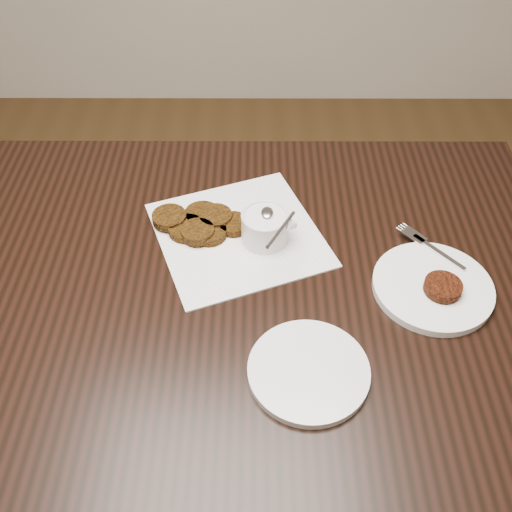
{
  "coord_description": "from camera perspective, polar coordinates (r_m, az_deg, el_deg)",
  "views": [
    {
      "loc": [
        0.11,
        -0.6,
        1.53
      ],
      "look_at": [
        0.1,
        0.11,
        0.8
      ],
      "focal_mm": 40.43,
      "sensor_mm": 36.0,
      "label": 1
    }
  ],
  "objects": [
    {
      "name": "sauce_ramekin",
      "position": [
        1.07,
        0.9,
        4.14
      ],
      "size": [
        0.12,
        0.12,
        0.13
      ],
      "primitive_type": null,
      "rotation": [
        0.0,
        0.0,
        -0.03
      ],
      "color": "silver",
      "rests_on": "napkin"
    },
    {
      "name": "patty_cluster",
      "position": [
        1.13,
        -5.34,
        3.14
      ],
      "size": [
        0.27,
        0.27,
        0.02
      ],
      "primitive_type": null,
      "rotation": [
        0.0,
        0.0,
        -0.2
      ],
      "color": "#58370B",
      "rests_on": "napkin"
    },
    {
      "name": "floor",
      "position": [
        1.65,
        -3.96,
        -22.71
      ],
      "size": [
        4.0,
        4.0,
        0.0
      ],
      "primitive_type": "plane",
      "color": "#52381C",
      "rests_on": "ground"
    },
    {
      "name": "plate_with_patty",
      "position": [
        1.07,
        17.16,
        -2.65
      ],
      "size": [
        0.3,
        0.3,
        0.03
      ],
      "primitive_type": null,
      "rotation": [
        0.0,
        0.0,
        -0.87
      ],
      "color": "white",
      "rests_on": "table"
    },
    {
      "name": "plate_empty",
      "position": [
        0.92,
        5.22,
        -11.26
      ],
      "size": [
        0.21,
        0.21,
        0.01
      ],
      "primitive_type": "cylinder",
      "rotation": [
        0.0,
        0.0,
        -0.11
      ],
      "color": "silver",
      "rests_on": "table"
    },
    {
      "name": "table",
      "position": [
        1.34,
        -5.62,
        -13.79
      ],
      "size": [
        1.43,
        0.92,
        0.75
      ],
      "primitive_type": "cube",
      "color": "black",
      "rests_on": "floor"
    },
    {
      "name": "napkin",
      "position": [
        1.13,
        -1.76,
        2.14
      ],
      "size": [
        0.39,
        0.39,
        0.0
      ],
      "primitive_type": "cube",
      "rotation": [
        0.0,
        0.0,
        0.37
      ],
      "color": "white",
      "rests_on": "table"
    }
  ]
}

